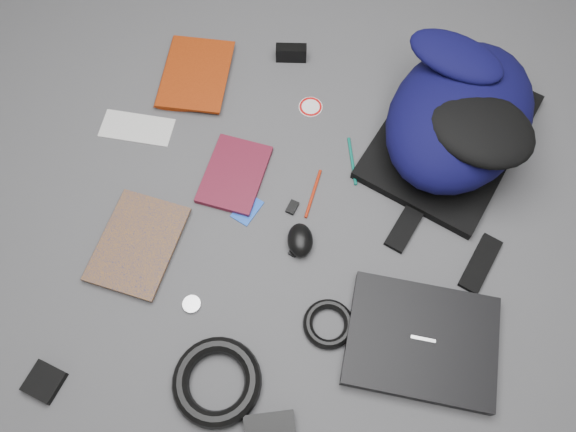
% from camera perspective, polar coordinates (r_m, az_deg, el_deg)
% --- Properties ---
extents(ground, '(4.00, 4.00, 0.00)m').
position_cam_1_polar(ground, '(1.46, 0.00, -0.33)').
color(ground, '#4F4F51').
rests_on(ground, ground).
extents(backpack, '(0.56, 0.65, 0.23)m').
position_cam_1_polar(backpack, '(1.55, 17.07, 9.77)').
color(backpack, black).
rests_on(backpack, ground).
extents(laptop, '(0.35, 0.28, 0.03)m').
position_cam_1_polar(laptop, '(1.38, 13.42, -12.21)').
color(laptop, black).
rests_on(laptop, ground).
extents(textbook_red, '(0.20, 0.26, 0.03)m').
position_cam_1_polar(textbook_red, '(1.73, -12.53, 14.16)').
color(textbook_red, maroon).
rests_on(textbook_red, ground).
extents(comic_book, '(0.22, 0.28, 0.02)m').
position_cam_1_polar(comic_book, '(1.51, -18.22, -1.72)').
color(comic_book, '#B86E0D').
rests_on(comic_book, ground).
extents(envelope, '(0.20, 0.09, 0.00)m').
position_cam_1_polar(envelope, '(1.65, -15.09, 8.64)').
color(envelope, silver).
rests_on(envelope, ground).
extents(dvd_case, '(0.18, 0.23, 0.02)m').
position_cam_1_polar(dvd_case, '(1.51, -5.45, 4.23)').
color(dvd_case, '#4A0E1C').
rests_on(dvd_case, ground).
extents(compact_camera, '(0.09, 0.04, 0.05)m').
position_cam_1_polar(compact_camera, '(1.72, 0.33, 16.24)').
color(compact_camera, black).
rests_on(compact_camera, ground).
extents(sticker_disc, '(0.09, 0.09, 0.00)m').
position_cam_1_polar(sticker_disc, '(1.63, 2.31, 11.02)').
color(sticker_disc, white).
rests_on(sticker_disc, ground).
extents(pen_teal, '(0.04, 0.14, 0.01)m').
position_cam_1_polar(pen_teal, '(1.54, 6.54, 5.57)').
color(pen_teal, '#0A6151').
rests_on(pen_teal, ground).
extents(pen_red, '(0.03, 0.15, 0.01)m').
position_cam_1_polar(pen_red, '(1.49, 2.57, 2.30)').
color(pen_red, '#A8240C').
rests_on(pen_red, ground).
extents(id_badge, '(0.08, 0.10, 0.00)m').
position_cam_1_polar(id_badge, '(1.47, -4.16, 0.68)').
color(id_badge, blue).
rests_on(id_badge, ground).
extents(usb_black, '(0.04, 0.06, 0.01)m').
position_cam_1_polar(usb_black, '(1.42, 0.92, -3.13)').
color(usb_black, black).
rests_on(usb_black, ground).
extents(usb_silver, '(0.03, 0.05, 0.01)m').
position_cam_1_polar(usb_silver, '(1.43, 1.25, -2.54)').
color(usb_silver, '#B8B8BB').
rests_on(usb_silver, ground).
extents(key_fob, '(0.03, 0.04, 0.01)m').
position_cam_1_polar(key_fob, '(1.47, 0.44, 0.89)').
color(key_fob, black).
rests_on(key_fob, ground).
extents(mouse, '(0.08, 0.10, 0.05)m').
position_cam_1_polar(mouse, '(1.41, 1.24, -2.46)').
color(mouse, black).
rests_on(mouse, ground).
extents(headphone_left, '(0.07, 0.07, 0.01)m').
position_cam_1_polar(headphone_left, '(1.44, -13.67, -5.74)').
color(headphone_left, silver).
rests_on(headphone_left, ground).
extents(headphone_right, '(0.06, 0.06, 0.01)m').
position_cam_1_polar(headphone_right, '(1.40, -9.75, -8.83)').
color(headphone_right, silver).
rests_on(headphone_right, ground).
extents(cable_coil, '(0.16, 0.16, 0.02)m').
position_cam_1_polar(cable_coil, '(1.36, 4.12, -10.88)').
color(cable_coil, black).
rests_on(cable_coil, ground).
extents(power_brick, '(0.12, 0.08, 0.03)m').
position_cam_1_polar(power_brick, '(1.32, -1.90, -20.38)').
color(power_brick, black).
rests_on(power_brick, ground).
extents(power_cord_coil, '(0.22, 0.22, 0.04)m').
position_cam_1_polar(power_cord_coil, '(1.33, -7.24, -16.35)').
color(power_cord_coil, black).
rests_on(power_cord_coil, ground).
extents(pouch, '(0.09, 0.09, 0.02)m').
position_cam_1_polar(pouch, '(1.45, -23.53, -15.18)').
color(pouch, black).
rests_on(pouch, ground).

